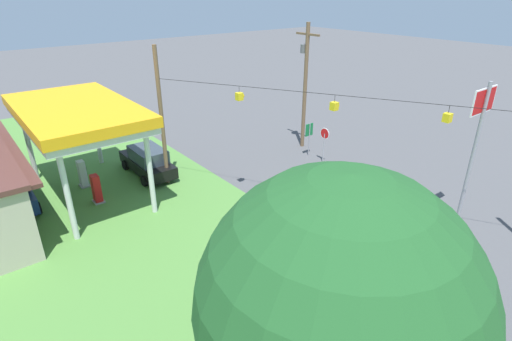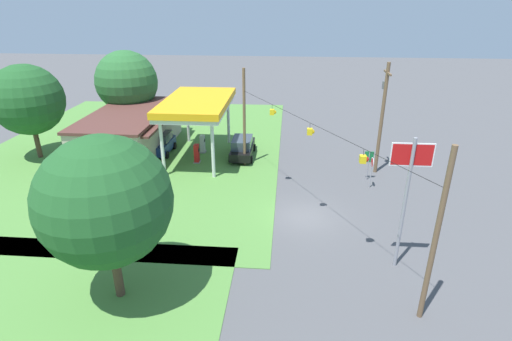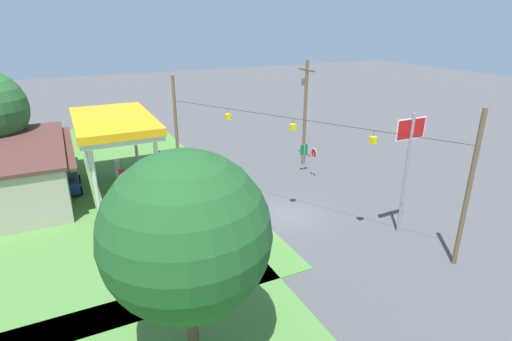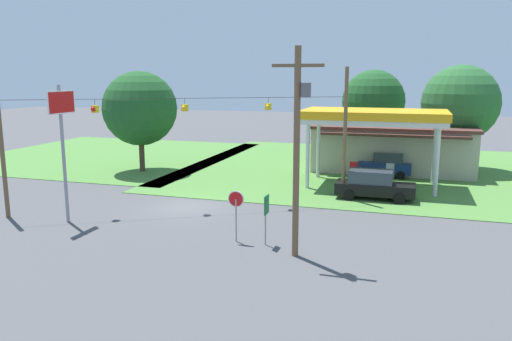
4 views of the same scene
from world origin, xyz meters
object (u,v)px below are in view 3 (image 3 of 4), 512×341
route_sign (304,152)px  stop_sign_overhead (408,150)px  car_at_pumps_front (168,165)px  fuel_pump_far (118,170)px  car_at_pumps_rear (65,178)px  stop_sign_roadside (314,156)px  fuel_pump_near (123,181)px  tree_west_verge (186,235)px  gas_station_canopy (114,124)px  gas_station_store (19,171)px  utility_pole_main (305,108)px

route_sign → stop_sign_overhead: bearing=178.0°
car_at_pumps_front → fuel_pump_far: bearing=78.2°
car_at_pumps_rear → stop_sign_roadside: bearing=72.4°
fuel_pump_near → tree_west_verge: tree_west_verge is taller
gas_station_canopy → route_sign: bearing=-104.3°
gas_station_store → stop_sign_roadside: bearing=-106.7°
car_at_pumps_front → stop_sign_overhead: size_ratio=0.67×
car_at_pumps_rear → tree_west_verge: bearing=11.7°
fuel_pump_near → car_at_pumps_rear: car_at_pumps_rear is taller
stop_sign_overhead → route_sign: stop_sign_overhead is taller
gas_station_store → utility_pole_main: 22.62m
car_at_pumps_front → tree_west_verge: tree_west_verge is taller
gas_station_store → route_sign: (-4.84, -21.19, -0.22)m
car_at_pumps_front → car_at_pumps_rear: 7.77m
fuel_pump_near → fuel_pump_far: same height
fuel_pump_far → car_at_pumps_front: bearing=-102.1°
gas_station_store → stop_sign_overhead: 26.53m
gas_station_canopy → gas_station_store: gas_station_canopy is taller
fuel_pump_far → stop_sign_roadside: size_ratio=0.68×
fuel_pump_far → route_sign: 15.30m
utility_pole_main → gas_station_store: bearing=81.9°
gas_station_canopy → fuel_pump_near: 4.32m
route_sign → tree_west_verge: bearing=135.8°
fuel_pump_far → stop_sign_overhead: 21.94m
gas_station_canopy → gas_station_store: (1.16, 6.74, -3.01)m
gas_station_store → fuel_pump_far: (0.12, -6.75, -1.12)m
fuel_pump_near → tree_west_verge: 17.87m
fuel_pump_near → car_at_pumps_front: car_at_pumps_front is taller
stop_sign_roadside → tree_west_verge: size_ratio=0.30×
gas_station_canopy → utility_pole_main: 15.56m
stop_sign_roadside → stop_sign_overhead: size_ratio=0.34×
fuel_pump_near → car_at_pumps_rear: size_ratio=0.42×
gas_station_store → tree_west_verge: (-19.75, -6.71, 3.28)m
stop_sign_overhead → gas_station_store: bearing=52.2°
fuel_pump_far → gas_station_store: bearing=91.0°
gas_station_store → stop_sign_roadside: size_ratio=5.19×
car_at_pumps_front → stop_sign_overhead: (-15.43, -10.16, 4.29)m
gas_station_store → fuel_pump_far: bearing=-89.0°
gas_station_store → car_at_pumps_rear: (-0.36, -2.86, -0.95)m
car_at_pumps_rear → stop_sign_roadside: 19.26m
fuel_pump_near → fuel_pump_far: size_ratio=1.00×
gas_station_canopy → car_at_pumps_front: size_ratio=1.99×
route_sign → car_at_pumps_front: bearing=68.7°
tree_west_verge → stop_sign_roadside: bearing=-47.1°
gas_station_canopy → car_at_pumps_rear: (0.79, 3.88, -3.95)m
gas_station_store → car_at_pumps_rear: size_ratio=3.21×
gas_station_canopy → stop_sign_roadside: bearing=-109.8°
fuel_pump_near → utility_pole_main: size_ratio=0.19×
car_at_pumps_rear → utility_pole_main: size_ratio=0.45×
gas_station_store → route_sign: 21.74m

